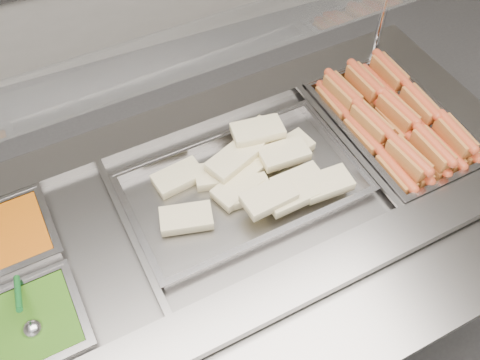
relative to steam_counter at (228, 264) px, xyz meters
name	(u,v)px	position (x,y,z in m)	size (l,w,h in m)	color
steam_counter	(228,264)	(0.00, 0.00, 0.00)	(2.09, 1.02, 0.98)	slate
tray_rail	(315,346)	(0.03, -0.55, 0.44)	(1.97, 0.51, 0.06)	gray
sneeze_guard	(186,51)	(-0.01, 0.24, 0.88)	(1.81, 0.42, 0.48)	#B8B9BD
pan_hotdogs	(392,129)	(0.68, 0.04, 0.44)	(0.40, 0.62, 0.11)	gray
pan_wraps	(243,189)	(0.07, 0.00, 0.46)	(0.76, 0.48, 0.08)	gray
pan_beans	(0,246)	(-0.71, 0.12, 0.45)	(0.34, 0.28, 0.11)	gray
pan_peas	(24,334)	(-0.69, -0.20, 0.45)	(0.34, 0.28, 0.11)	gray
hotdogs_in_buns	(394,121)	(0.67, 0.03, 0.50)	(0.36, 0.57, 0.13)	#995120
tortilla_wraps	(255,169)	(0.12, 0.03, 0.50)	(0.62, 0.40, 0.10)	beige
serving_spoon	(31,323)	(-0.66, -0.20, 0.50)	(0.06, 0.20, 0.15)	silver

